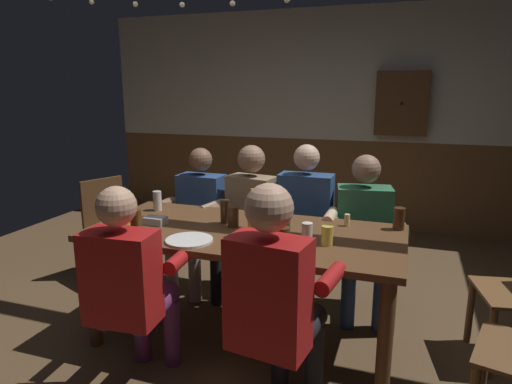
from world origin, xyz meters
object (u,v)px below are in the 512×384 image
person_1 (246,214)px  condiment_caddy (155,221)px  person_2 (303,219)px  pint_glass_4 (327,236)px  person_4 (130,281)px  pint_glass_0 (307,236)px  person_0 (197,213)px  pint_glass_1 (233,217)px  person_5 (276,297)px  bottle_0 (284,229)px  person_3 (364,227)px  pint_glass_2 (399,219)px  pint_glass_8 (225,212)px  table_candle (347,220)px  bottle_1 (136,223)px  pint_glass_3 (157,201)px  pint_glass_5 (269,221)px  pint_glass_7 (282,239)px  chair_empty_near_right (112,226)px  pint_glass_6 (125,217)px  plate_0 (189,240)px  wall_dart_cabinet (402,104)px  dining_table (245,245)px  bottle_2 (252,218)px

person_1 → condiment_caddy: person_1 is taller
person_2 → pint_glass_4: (0.32, -0.78, 0.15)m
condiment_caddy → person_4: bearing=-71.2°
pint_glass_0 → pint_glass_4: size_ratio=1.34×
person_0 → pint_glass_1: 0.87m
person_5 → bottle_0: 0.55m
person_3 → pint_glass_0: bearing=64.8°
pint_glass_2 → pint_glass_8: 1.12m
table_candle → pint_glass_1: pint_glass_1 is taller
person_3 → pint_glass_0: 0.94m
person_2 → pint_glass_1: 0.73m
bottle_1 → pint_glass_3: bearing=110.1°
pint_glass_5 → person_0: bearing=142.9°
pint_glass_5 → pint_glass_7: (0.18, -0.32, 0.01)m
chair_empty_near_right → pint_glass_6: size_ratio=7.97×
person_1 → chair_empty_near_right: bearing=14.2°
bottle_1 → person_2: bearing=53.4°
plate_0 → pint_glass_0: pint_glass_0 is taller
wall_dart_cabinet → pint_glass_4: bearing=-95.8°
dining_table → plate_0: size_ratio=7.08×
bottle_2 → chair_empty_near_right: bearing=156.0°
condiment_caddy → bottle_1: bottle_1 is taller
bottle_0 → bottle_2: (-0.22, 0.07, 0.03)m
table_candle → pint_glass_0: (-0.15, -0.51, 0.04)m
person_1 → pint_glass_6: size_ratio=11.00×
person_4 → person_1: bearing=78.5°
chair_empty_near_right → pint_glass_6: same height
person_5 → person_1: bearing=123.6°
bottle_2 → pint_glass_0: size_ratio=1.96×
person_0 → pint_glass_6: person_0 is taller
bottle_2 → person_4: bearing=-130.1°
person_1 → pint_glass_0: person_1 is taller
bottle_1 → pint_glass_0: (1.00, 0.16, -0.02)m
person_0 → chair_empty_near_right: 0.82m
pint_glass_0 → pint_glass_8: size_ratio=0.95×
person_2 → bottle_2: size_ratio=4.17×
pint_glass_1 → pint_glass_2: size_ratio=0.95×
person_2 → bottle_1: size_ratio=5.17×
pint_glass_1 → pint_glass_7: pint_glass_1 is taller
person_0 → pint_glass_5: (0.81, -0.61, 0.18)m
dining_table → plate_0: bearing=-127.2°
person_0 → wall_dart_cabinet: size_ratio=1.68×
pint_glass_3 → wall_dart_cabinet: bearing=57.2°
pint_glass_4 → pint_glass_8: pint_glass_8 is taller
person_1 → pint_glass_0: bearing=138.3°
condiment_caddy → pint_glass_5: bearing=10.0°
person_1 → pint_glass_4: size_ratio=10.73×
pint_glass_5 → pint_glass_4: bearing=-22.3°
pint_glass_0 → pint_glass_1: 0.60m
dining_table → pint_glass_8: pint_glass_8 is taller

